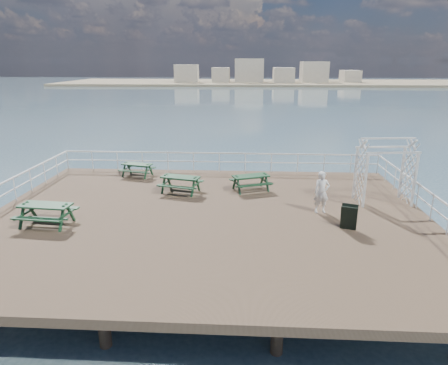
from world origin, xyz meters
TOP-DOWN VIEW (x-y plane):
  - ground at (0.00, 0.00)m, footprint 18.00×14.00m
  - sea_backdrop at (12.54, 134.07)m, footprint 300.00×300.00m
  - railing at (-0.07, 2.57)m, footprint 17.77×13.76m
  - picnic_table_a at (-1.58, 2.94)m, footprint 2.14×1.88m
  - picnic_table_b at (-4.41, 5.60)m, footprint 1.89×1.66m
  - picnic_table_c at (1.77, 3.44)m, footprint 2.15×1.96m
  - picnic_table_d at (-6.07, -1.30)m, footprint 2.06×1.72m
  - trellis_arbor at (7.60, 2.05)m, footprint 2.47×1.50m
  - sandwich_board at (5.39, -1.08)m, footprint 0.70×0.60m
  - person at (4.66, 0.64)m, footprint 0.69×0.51m

SIDE VIEW (x-z plane):
  - sea_backdrop at x=12.54m, z-range -5.11..4.09m
  - ground at x=0.00m, z-range -0.30..0.00m
  - sandwich_board at x=5.39m, z-range -0.01..0.95m
  - picnic_table_b at x=-4.41m, z-range 0.11..0.90m
  - picnic_table_c at x=1.77m, z-range 0.12..0.97m
  - picnic_table_a at x=-1.58m, z-range 0.12..1.01m
  - picnic_table_d at x=-6.07m, z-range 0.13..1.07m
  - railing at x=-0.07m, z-range 0.32..1.42m
  - person at x=4.66m, z-range 0.00..1.75m
  - trellis_arbor at x=7.60m, z-range -0.16..2.76m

